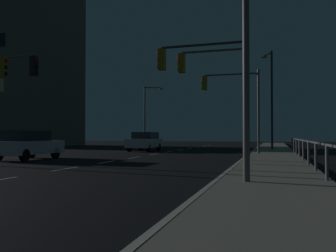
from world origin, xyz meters
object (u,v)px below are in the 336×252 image
(car_oncoming, at_px, (145,141))
(traffic_light_far_right, at_px, (217,80))
(traffic_light_mid_left, at_px, (233,95))
(street_lamp_across_street, at_px, (271,91))
(street_lamp_mid_block, at_px, (148,110))
(traffic_light_far_left, at_px, (206,75))
(street_lamp_corner, at_px, (253,16))
(car, at_px, (28,145))
(traffic_light_mid_right, at_px, (0,85))
(building_distant, at_px, (7,66))

(car_oncoming, height_order, traffic_light_far_right, traffic_light_far_right)
(traffic_light_mid_left, bearing_deg, street_lamp_across_street, 73.73)
(street_lamp_mid_block, bearing_deg, traffic_light_mid_left, -57.13)
(traffic_light_far_left, relative_size, street_lamp_mid_block, 0.74)
(traffic_light_mid_left, distance_m, street_lamp_corner, 16.03)
(car_oncoming, height_order, street_lamp_corner, street_lamp_corner)
(car, bearing_deg, car_oncoming, 77.70)
(car_oncoming, relative_size, traffic_light_far_right, 0.79)
(car_oncoming, relative_size, traffic_light_mid_right, 0.81)
(car, xyz_separation_m, car_oncoming, (2.66, 12.19, 0.00))
(car_oncoming, xyz_separation_m, traffic_light_far_right, (7.61, -11.89, 3.20))
(street_lamp_corner, distance_m, street_lamp_mid_block, 37.33)
(street_lamp_mid_block, bearing_deg, car, -86.27)
(traffic_light_far_left, relative_size, building_distant, 0.27)
(traffic_light_mid_right, distance_m, street_lamp_corner, 14.14)
(traffic_light_far_right, xyz_separation_m, street_lamp_corner, (2.10, -8.31, 0.49))
(building_distant, bearing_deg, traffic_light_mid_left, -27.95)
(traffic_light_far_right, xyz_separation_m, street_lamp_mid_block, (-12.00, 26.26, 0.35))
(traffic_light_mid_left, relative_size, street_lamp_corner, 0.75)
(traffic_light_mid_right, relative_size, street_lamp_mid_block, 0.76)
(street_lamp_mid_block, bearing_deg, building_distant, -170.78)
(car, xyz_separation_m, street_lamp_across_street, (12.72, 16.05, 4.26))
(traffic_light_far_left, bearing_deg, street_lamp_mid_block, 112.58)
(car_oncoming, xyz_separation_m, street_lamp_across_street, (10.06, 3.86, 4.26))
(car, bearing_deg, traffic_light_far_left, -10.50)
(car_oncoming, distance_m, street_lamp_across_street, 11.58)
(traffic_light_far_right, distance_m, street_lamp_mid_block, 28.87)
(car_oncoming, distance_m, street_lamp_corner, 22.72)
(street_lamp_corner, xyz_separation_m, building_distant, (-31.81, 31.69, 5.56))
(traffic_light_mid_left, height_order, building_distant, building_distant)
(car_oncoming, distance_m, traffic_light_far_left, 16.21)
(street_lamp_corner, bearing_deg, street_lamp_across_street, 89.18)
(car_oncoming, xyz_separation_m, traffic_light_mid_right, (-3.00, -14.05, 3.03))
(traffic_light_far_right, relative_size, building_distant, 0.28)
(street_lamp_corner, relative_size, building_distant, 0.36)
(car, distance_m, building_distant, 32.00)
(building_distant, bearing_deg, car_oncoming, -27.47)
(traffic_light_mid_right, relative_size, traffic_light_far_left, 1.01)
(car_oncoming, height_order, street_lamp_mid_block, street_lamp_mid_block)
(car_oncoming, bearing_deg, building_distant, 152.53)
(traffic_light_mid_right, distance_m, street_lamp_across_street, 22.20)
(traffic_light_mid_right, bearing_deg, car, 79.49)
(traffic_light_far_right, xyz_separation_m, traffic_light_mid_right, (-10.61, -2.15, -0.17))
(street_lamp_across_street, bearing_deg, car, -128.39)
(traffic_light_far_left, relative_size, traffic_light_mid_left, 0.97)
(street_lamp_corner, bearing_deg, traffic_light_far_left, 110.39)
(street_lamp_corner, height_order, street_lamp_mid_block, street_lamp_corner)
(car, relative_size, traffic_light_mid_right, 0.81)
(street_lamp_across_street, relative_size, street_lamp_corner, 1.14)
(traffic_light_mid_right, height_order, street_lamp_mid_block, street_lamp_mid_block)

